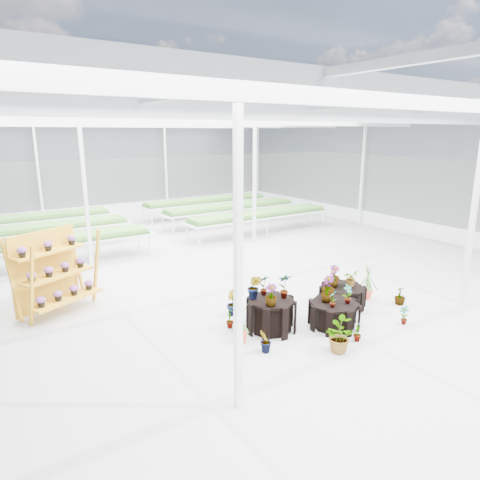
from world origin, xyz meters
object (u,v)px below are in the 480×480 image
plinth_mid (334,315)px  plinth_low (342,296)px  plinth_tall (271,315)px  shelf_rack (56,273)px

plinth_mid → plinth_low: plinth_mid is taller
plinth_tall → shelf_rack: (-3.43, 3.48, 0.59)m
plinth_mid → shelf_rack: 6.20m
plinth_tall → plinth_mid: 1.34m
shelf_rack → plinth_low: bearing=-55.3°
plinth_tall → plinth_mid: (1.20, -0.60, -0.07)m
plinth_mid → shelf_rack: (-4.63, 4.08, 0.65)m
plinth_tall → plinth_low: 2.20m
plinth_mid → plinth_low: size_ratio=0.98×
plinth_mid → plinth_low: bearing=35.0°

